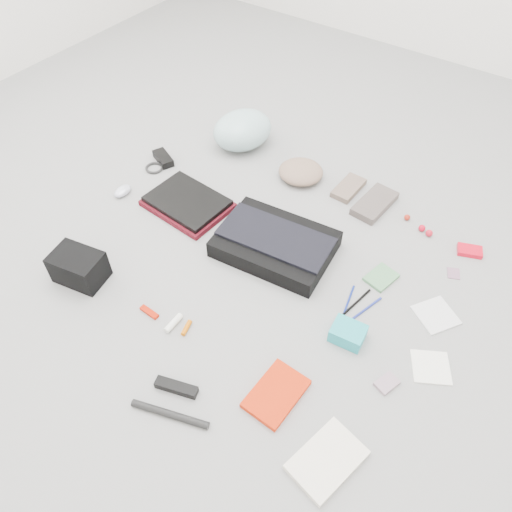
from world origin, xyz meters
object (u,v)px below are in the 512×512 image
Objects in this scene: laptop at (187,201)px; book_red at (276,394)px; accordion_wallet at (348,333)px; bike_helmet at (242,130)px; camera_bag at (79,267)px; messenger_bag at (275,244)px.

laptop reaches higher than book_red.
book_red is 1.79× the size of accordion_wallet.
bike_helmet is 2.62× the size of accordion_wallet.
bike_helmet is (-0.07, 0.49, 0.05)m from laptop.
bike_helmet is 1.59× the size of camera_bag.
messenger_bag is at bearing 34.76° from camera_bag.
camera_bag reaches higher than accordion_wallet.
camera_bag is (-0.07, -0.53, 0.03)m from laptop.
messenger_bag reaches higher than accordion_wallet.
accordion_wallet is at bearing -14.07° from bike_helmet.
book_red is (0.35, -0.51, -0.03)m from messenger_bag.
laptop is at bearing 173.86° from messenger_bag.
book_red is (0.86, 0.02, -0.05)m from camera_bag.
accordion_wallet is (0.08, 0.32, 0.02)m from book_red.
accordion_wallet reaches higher than laptop.
book_red is at bearing -62.52° from messenger_bag.
accordion_wallet is at bearing 8.54° from camera_bag.
messenger_bag is 0.74m from camera_bag.
accordion_wallet reaches higher than book_red.
book_red is (0.86, -1.00, -0.08)m from bike_helmet.
laptop is (-0.45, -0.00, -0.00)m from messenger_bag.
messenger_bag is 0.62m from book_red.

